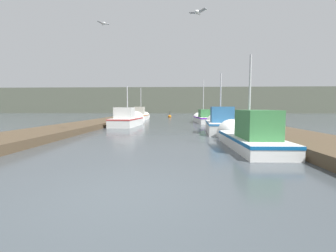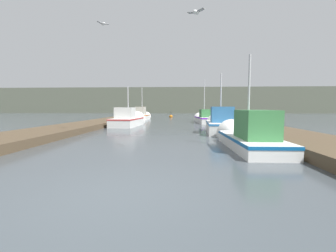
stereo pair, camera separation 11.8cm
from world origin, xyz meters
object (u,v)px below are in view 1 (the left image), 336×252
object	(u,v)px
fishing_boat_0	(247,135)
fishing_boat_3	(203,118)
fishing_boat_2	(129,120)
mooring_piling_1	(239,122)
channel_buoy	(170,116)
seagull_lead	(198,12)
fishing_boat_1	(220,124)
mooring_piling_0	(219,117)
seagull_1	(104,24)
mooring_piling_2	(215,117)
fishing_boat_4	(141,116)

from	to	relation	value
fishing_boat_0	fishing_boat_3	bearing A→B (deg)	89.66
fishing_boat_2	fishing_boat_3	size ratio (longest dim) A/B	0.89
mooring_piling_1	channel_buoy	size ratio (longest dim) A/B	1.19
fishing_boat_3	seagull_lead	size ratio (longest dim) A/B	11.22
fishing_boat_1	channel_buoy	bearing A→B (deg)	105.20
seagull_lead	mooring_piling_0	bearing A→B (deg)	-69.03
fishing_boat_2	mooring_piling_1	world-z (taller)	fishing_boat_2
mooring_piling_0	seagull_1	size ratio (longest dim) A/B	2.84
seagull_1	fishing_boat_1	bearing A→B (deg)	-10.99
fishing_boat_2	mooring_piling_2	world-z (taller)	fishing_boat_2
mooring_piling_0	seagull_1	distance (m)	12.59
channel_buoy	fishing_boat_1	bearing A→B (deg)	-79.04
fishing_boat_4	mooring_piling_0	bearing A→B (deg)	-40.58
mooring_piling_2	channel_buoy	xyz separation A→B (m)	(-5.15, 10.78, -0.33)
fishing_boat_0	fishing_boat_1	world-z (taller)	fishing_boat_1
fishing_boat_0	fishing_boat_1	bearing A→B (deg)	89.85
fishing_boat_3	seagull_1	xyz separation A→B (m)	(-5.89, -12.54, 4.86)
fishing_boat_3	fishing_boat_4	world-z (taller)	fishing_boat_3
mooring_piling_1	fishing_boat_2	bearing A→B (deg)	149.23
mooring_piling_2	fishing_boat_4	bearing A→B (deg)	155.29
fishing_boat_1	mooring_piling_0	xyz separation A→B (m)	(0.93, 5.66, 0.21)
fishing_boat_3	seagull_1	size ratio (longest dim) A/B	12.18
mooring_piling_2	channel_buoy	size ratio (longest dim) A/B	0.93
fishing_boat_3	mooring_piling_1	world-z (taller)	fishing_boat_3
channel_buoy	seagull_1	world-z (taller)	seagull_1
mooring_piling_0	mooring_piling_2	world-z (taller)	mooring_piling_0
fishing_boat_3	fishing_boat_4	bearing A→B (deg)	143.75
fishing_boat_0	fishing_boat_4	size ratio (longest dim) A/B	1.00
fishing_boat_2	channel_buoy	distance (m)	16.05
mooring_piling_2	seagull_1	world-z (taller)	seagull_1
mooring_piling_2	seagull_1	size ratio (longest dim) A/B	1.97
fishing_boat_4	seagull_1	xyz separation A→B (m)	(1.16, -17.02, 4.78)
fishing_boat_4	mooring_piling_2	distance (m)	9.24
fishing_boat_0	mooring_piling_0	xyz separation A→B (m)	(0.85, 11.03, 0.26)
fishing_boat_0	channel_buoy	bearing A→B (deg)	97.81
fishing_boat_0	mooring_piling_1	bearing A→B (deg)	77.79
fishing_boat_0	seagull_1	xyz separation A→B (m)	(-6.06, 1.57, 4.86)
fishing_boat_0	fishing_boat_2	world-z (taller)	fishing_boat_0
mooring_piling_0	seagull_lead	distance (m)	13.64
fishing_boat_1	mooring_piling_0	distance (m)	5.74
fishing_boat_2	seagull_1	bearing A→B (deg)	-80.69
fishing_boat_1	channel_buoy	xyz separation A→B (m)	(-3.90, 20.12, -0.33)
fishing_boat_0	mooring_piling_2	size ratio (longest dim) A/B	5.39
fishing_boat_4	mooring_piling_1	world-z (taller)	fishing_boat_4
fishing_boat_1	seagull_1	size ratio (longest dim) A/B	10.77
seagull_lead	seagull_1	xyz separation A→B (m)	(-3.95, 3.33, 0.94)
fishing_boat_1	fishing_boat_2	distance (m)	7.99
mooring_piling_0	channel_buoy	size ratio (longest dim) A/B	1.34
fishing_boat_4	channel_buoy	distance (m)	7.64
fishing_boat_1	fishing_boat_3	world-z (taller)	fishing_boat_3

